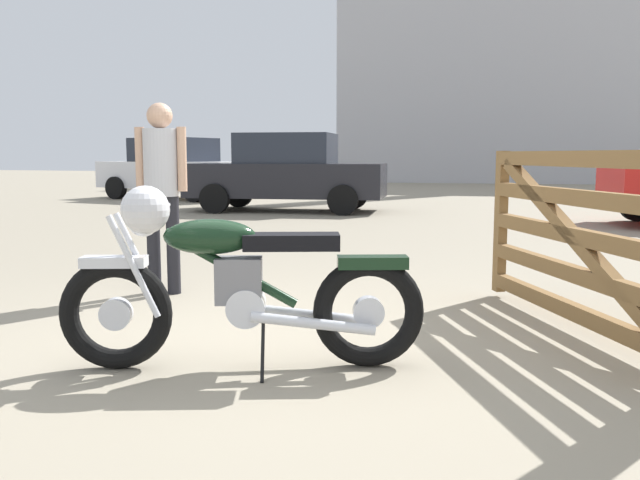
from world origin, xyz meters
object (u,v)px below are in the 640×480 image
Objects in this scene: timber_gate at (599,236)px; blue_hatchback_right at (287,172)px; vintage_motorcycle at (233,284)px; bystander at (161,178)px; silver_sedan_mid at (174,169)px.

blue_hatchback_right reaches higher than timber_gate.
vintage_motorcycle is at bearing 93.70° from timber_gate.
silver_sedan_mid reaches higher than bystander.
bystander is 0.37× the size of silver_sedan_mid.
vintage_motorcycle is at bearing -49.31° from silver_sedan_mid.
vintage_motorcycle is 0.45× the size of silver_sedan_mid.
silver_sedan_mid is 1.01× the size of blue_hatchback_right.
bystander is at bearing -50.93° from silver_sedan_mid.
timber_gate is 3.55m from bystander.
blue_hatchback_right is (-3.50, 10.34, 0.34)m from vintage_motorcycle.
vintage_motorcycle is 10.92m from blue_hatchback_right.
bystander is (-3.49, 0.57, 0.32)m from timber_gate.
timber_gate is 10.69m from blue_hatchback_right.
vintage_motorcycle is at bearing 30.72° from bystander.
bystander reaches higher than timber_gate.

